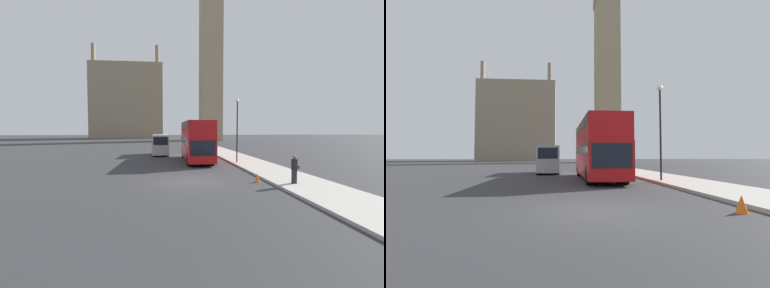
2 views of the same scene
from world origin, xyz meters
The scene contains 9 objects.
ground_plane centered at (0.00, 0.00, 0.00)m, with size 300.00×300.00×0.00m, color #333335.
sidewalk_strip centered at (6.88, 0.00, 0.07)m, with size 3.77×120.00×0.15m.
clock_tower centered at (12.87, 64.59, 32.96)m, with size 7.17×7.34×64.32m.
building_block_distant centered at (-16.24, 89.17, 14.56)m, with size 27.78×12.78×35.41m.
red_double_decker_bus centered at (1.77, 10.68, 2.37)m, with size 2.59×10.10×4.22m.
white_van centered at (-2.10, 17.56, 1.43)m, with size 2.12×5.34×2.69m.
pedestrian centered at (6.17, -1.95, 0.99)m, with size 0.53×0.37×1.68m.
street_lamp centered at (5.52, 8.19, 4.19)m, with size 0.36×0.36×6.23m.
traffic_cone centered at (4.32, -0.74, 0.28)m, with size 0.36×0.36×0.55m.
Camera 1 is at (-1.52, -16.46, 3.36)m, focal length 24.00 mm.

